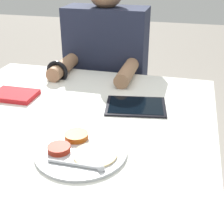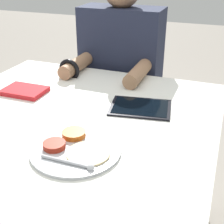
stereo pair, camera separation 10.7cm
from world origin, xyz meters
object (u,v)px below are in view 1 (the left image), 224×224
at_px(tablet_device, 136,106).
at_px(person_diner, 106,94).
at_px(red_notebook, 15,95).
at_px(thali_tray, 80,151).

relative_size(tablet_device, person_diner, 0.21).
height_order(red_notebook, tablet_device, red_notebook).
distance_m(thali_tray, person_diner, 0.91).
distance_m(tablet_device, person_diner, 0.61).
relative_size(red_notebook, person_diner, 0.15).
xyz_separation_m(thali_tray, person_diner, (-0.16, 0.87, -0.20)).
height_order(thali_tray, red_notebook, thali_tray).
distance_m(red_notebook, person_diner, 0.63).
bearing_deg(thali_tray, person_diner, 100.29).
relative_size(red_notebook, tablet_device, 0.70).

